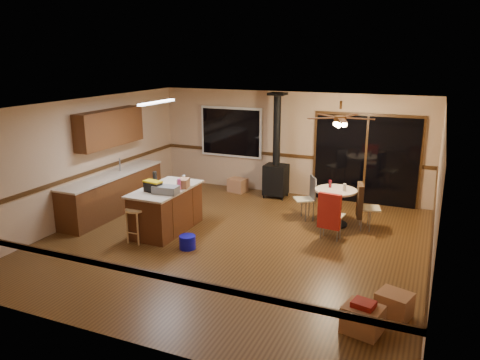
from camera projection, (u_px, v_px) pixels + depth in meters
The scene contains 35 objects.
floor at pixel (234, 241), 9.02m from camera, with size 7.00×7.00×0.00m, color #4F3116.
ceiling at pixel (233, 106), 8.34m from camera, with size 7.00×7.00×0.00m, color silver.
wall_back at pixel (290, 144), 11.78m from camera, with size 7.00×7.00×0.00m, color tan.
wall_front at pixel (115, 245), 5.57m from camera, with size 7.00×7.00×0.00m, color tan.
wall_left at pixel (84, 160), 10.00m from camera, with size 7.00×7.00×0.00m, color tan.
wall_right at pixel (437, 198), 7.35m from camera, with size 7.00×7.00×0.00m, color tan.
chair_rail at pixel (234, 192), 8.76m from camera, with size 7.00×7.00×0.08m, color #3A220E, non-canonical shape.
window at pixel (231, 132), 12.29m from camera, with size 1.72×0.10×1.32m, color black.
sliding_door at pixel (366, 160), 11.08m from camera, with size 2.52×0.10×2.10m, color black.
lower_cabinets at pixel (113, 194), 10.56m from camera, with size 0.60×3.00×0.86m, color #522B14.
countertop at pixel (112, 175), 10.44m from camera, with size 0.64×3.04×0.04m, color #C5B199.
upper_cabinets at pixel (110, 128), 10.40m from camera, with size 0.35×2.00×0.80m, color #522B14.
kitchen_island at pixel (166, 209), 9.47m from camera, with size 0.88×1.68×0.90m.
wood_stove at pixel (276, 169), 11.61m from camera, with size 0.55×0.50×2.52m.
ceiling_fan at pixel (340, 120), 9.30m from camera, with size 0.24×0.24×0.55m.
fluorescent_strip at pixel (157, 102), 9.30m from camera, with size 0.10×1.20×0.04m, color white.
toolbox_grey at pixel (166, 190), 8.97m from camera, with size 0.48×0.27×0.15m, color slate.
toolbox_black at pixel (153, 187), 9.07m from camera, with size 0.35×0.18×0.19m, color black.
toolbox_yellow_lid at pixel (153, 182), 9.04m from camera, with size 0.36×0.19×0.03m, color gold.
box_on_island at pixel (184, 183), 9.36m from camera, with size 0.20×0.27×0.18m, color #A26C48.
bottle_dark at pixel (155, 179), 9.48m from camera, with size 0.08×0.08×0.29m, color black.
bottle_pink at pixel (179, 184), 9.21m from camera, with size 0.07×0.07×0.22m, color #D84C8C.
bottle_white at pixel (184, 180), 9.63m from camera, with size 0.06×0.06×0.18m, color white.
bar_stool at pixel (136, 225), 8.90m from camera, with size 0.37×0.37×0.67m, color tan.
blue_bucket at pixel (187, 242), 8.65m from camera, with size 0.30×0.30×0.25m, color #0C0CAC.
dining_table at pixel (335, 201), 9.74m from camera, with size 0.87×0.87×0.78m.
glass_red at pixel (330, 184), 9.80m from camera, with size 0.06×0.06×0.16m, color #590C14.
glass_cream at pixel (345, 187), 9.54m from camera, with size 0.07×0.07×0.16m, color beige.
chair_left at pixel (309, 193), 10.09m from camera, with size 0.55×0.55×0.51m.
chair_near at pixel (330, 211), 8.91m from camera, with size 0.48×0.51×0.70m.
chair_right at pixel (361, 201), 9.53m from camera, with size 0.55×0.52×0.70m.
box_under_window at pixel (238, 185), 12.20m from camera, with size 0.45×0.36×0.36m, color #A26C48.
box_corner_a at pixel (362, 319), 6.04m from camera, with size 0.48×0.40×0.36m, color #A26C48.
box_corner_b at pixel (394, 305), 6.39m from camera, with size 0.44×0.37×0.35m, color #A26C48.
box_small_red at pixel (364, 304), 5.98m from camera, with size 0.28×0.23×0.07m, color maroon.
Camera 1 is at (3.41, -7.67, 3.50)m, focal length 35.00 mm.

